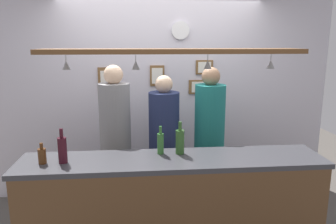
# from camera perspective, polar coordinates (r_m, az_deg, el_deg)

# --- Properties ---
(back_wall) EXTENTS (4.40, 0.06, 2.60)m
(back_wall) POSITION_cam_1_polar(r_m,az_deg,el_deg) (4.25, -1.25, 2.66)
(back_wall) COLOR silver
(back_wall) RESTS_ON ground_plane
(bar_counter) EXTENTS (2.70, 0.55, 0.99)m
(bar_counter) POSITION_cam_1_polar(r_m,az_deg,el_deg) (2.91, 1.14, -14.99)
(bar_counter) COLOR #38383D
(bar_counter) RESTS_ON ground_plane
(overhead_glass_rack) EXTENTS (2.20, 0.36, 0.04)m
(overhead_glass_rack) POSITION_cam_1_polar(r_m,az_deg,el_deg) (2.80, 0.77, 10.56)
(overhead_glass_rack) COLOR brown
(hanging_wineglass_far_left) EXTENTS (0.07, 0.07, 0.13)m
(hanging_wineglass_far_left) POSITION_cam_1_polar(r_m,az_deg,el_deg) (2.91, -17.31, 7.88)
(hanging_wineglass_far_left) COLOR silver
(hanging_wineglass_far_left) RESTS_ON overhead_glass_rack
(hanging_wineglass_left) EXTENTS (0.07, 0.07, 0.13)m
(hanging_wineglass_left) POSITION_cam_1_polar(r_m,az_deg,el_deg) (2.79, -5.63, 8.21)
(hanging_wineglass_left) COLOR silver
(hanging_wineglass_left) RESTS_ON overhead_glass_rack
(hanging_wineglass_center_left) EXTENTS (0.07, 0.07, 0.13)m
(hanging_wineglass_center_left) POSITION_cam_1_polar(r_m,az_deg,el_deg) (2.88, 6.93, 8.29)
(hanging_wineglass_center_left) COLOR silver
(hanging_wineglass_center_left) RESTS_ON overhead_glass_rack
(hanging_wineglass_center) EXTENTS (0.07, 0.07, 0.13)m
(hanging_wineglass_center) POSITION_cam_1_polar(r_m,az_deg,el_deg) (3.02, 17.45, 8.00)
(hanging_wineglass_center) COLOR silver
(hanging_wineglass_center) RESTS_ON overhead_glass_rack
(person_left_grey_shirt) EXTENTS (0.34, 0.34, 1.76)m
(person_left_grey_shirt) POSITION_cam_1_polar(r_m,az_deg,el_deg) (3.64, -9.18, -2.87)
(person_left_grey_shirt) COLOR #2D334C
(person_left_grey_shirt) RESTS_ON ground_plane
(person_middle_navy_shirt) EXTENTS (0.34, 0.34, 1.65)m
(person_middle_navy_shirt) POSITION_cam_1_polar(r_m,az_deg,el_deg) (3.66, -0.69, -3.85)
(person_middle_navy_shirt) COLOR #2D334C
(person_middle_navy_shirt) RESTS_ON ground_plane
(person_right_teal_shirt) EXTENTS (0.34, 0.34, 1.73)m
(person_right_teal_shirt) POSITION_cam_1_polar(r_m,az_deg,el_deg) (3.72, 7.24, -2.79)
(person_right_teal_shirt) COLOR #2D334C
(person_right_teal_shirt) RESTS_ON ground_plane
(bottle_wine_dark_red) EXTENTS (0.08, 0.08, 0.30)m
(bottle_wine_dark_red) POSITION_cam_1_polar(r_m,az_deg,el_deg) (2.92, -17.92, -6.22)
(bottle_wine_dark_red) COLOR #380F19
(bottle_wine_dark_red) RESTS_ON bar_counter
(bottle_beer_green_import) EXTENTS (0.06, 0.06, 0.26)m
(bottle_beer_green_import) POSITION_cam_1_polar(r_m,az_deg,el_deg) (3.00, -1.32, -5.39)
(bottle_beer_green_import) COLOR #336B2D
(bottle_beer_green_import) RESTS_ON bar_counter
(bottle_beer_brown_stubby) EXTENTS (0.07, 0.07, 0.18)m
(bottle_beer_brown_stubby) POSITION_cam_1_polar(r_m,az_deg,el_deg) (2.97, -21.08, -7.09)
(bottle_beer_brown_stubby) COLOR #512D14
(bottle_beer_brown_stubby) RESTS_ON bar_counter
(bottle_champagne_green) EXTENTS (0.08, 0.08, 0.30)m
(bottle_champagne_green) POSITION_cam_1_polar(r_m,az_deg,el_deg) (3.00, 2.10, -5.10)
(bottle_champagne_green) COLOR #2D5623
(bottle_champagne_green) RESTS_ON bar_counter
(picture_frame_crest) EXTENTS (0.18, 0.02, 0.26)m
(picture_frame_crest) POSITION_cam_1_polar(r_m,az_deg,el_deg) (4.16, -1.89, 6.33)
(picture_frame_crest) COLOR brown
(picture_frame_crest) RESTS_ON back_wall
(picture_frame_caricature) EXTENTS (0.26, 0.02, 0.34)m
(picture_frame_caricature) POSITION_cam_1_polar(r_m,az_deg,el_deg) (4.18, -10.30, 5.33)
(picture_frame_caricature) COLOR brown
(picture_frame_caricature) RESTS_ON back_wall
(picture_frame_lower_pair) EXTENTS (0.30, 0.02, 0.18)m
(picture_frame_lower_pair) POSITION_cam_1_polar(r_m,az_deg,el_deg) (4.25, 5.65, 4.37)
(picture_frame_lower_pair) COLOR brown
(picture_frame_lower_pair) RESTS_ON back_wall
(picture_frame_upper_small) EXTENTS (0.22, 0.02, 0.18)m
(picture_frame_upper_small) POSITION_cam_1_polar(r_m,az_deg,el_deg) (4.23, 6.36, 7.75)
(picture_frame_upper_small) COLOR brown
(picture_frame_upper_small) RESTS_ON back_wall
(wall_clock) EXTENTS (0.22, 0.03, 0.22)m
(wall_clock) POSITION_cam_1_polar(r_m,az_deg,el_deg) (4.17, 2.18, 14.02)
(wall_clock) COLOR white
(wall_clock) RESTS_ON back_wall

